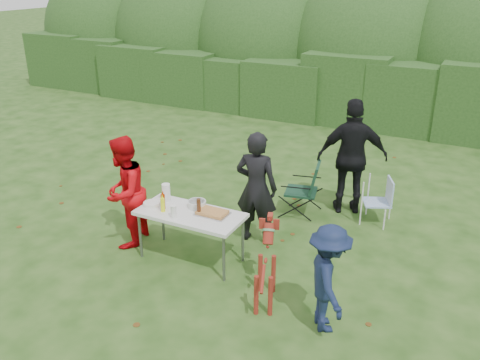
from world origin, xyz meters
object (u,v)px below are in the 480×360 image
at_px(person_red_jacket, 124,192).
at_px(folding_table, 190,216).
at_px(person_cook, 256,188).
at_px(beer_bottle, 199,207).
at_px(mustard_bottle, 163,205).
at_px(lawn_chair, 377,201).
at_px(paper_towel_roll, 166,192).
at_px(ketchup_bottle, 163,202).
at_px(child, 328,279).
at_px(dog, 265,271).
at_px(person_black_puffy, 352,157).
at_px(camping_chair, 301,188).

bearing_deg(person_red_jacket, folding_table, 79.46).
height_order(person_cook, beer_bottle, person_cook).
bearing_deg(mustard_bottle, person_red_jacket, 172.61).
xyz_separation_m(lawn_chair, beer_bottle, (-1.93, -2.35, 0.48)).
distance_m(folding_table, paper_towel_roll, 0.58).
xyz_separation_m(folding_table, paper_towel_roll, (-0.52, 0.18, 0.18)).
height_order(ketchup_bottle, beer_bottle, beer_bottle).
distance_m(child, dog, 0.85).
bearing_deg(person_black_puffy, person_red_jacket, 21.20).
relative_size(person_red_jacket, beer_bottle, 7.02).
bearing_deg(person_black_puffy, child, 78.16).
height_order(mustard_bottle, ketchup_bottle, ketchup_bottle).
relative_size(person_black_puffy, dog, 2.03).
distance_m(folding_table, person_cook, 1.10).
xyz_separation_m(person_black_puffy, beer_bottle, (-1.42, -2.55, -0.12)).
bearing_deg(camping_chair, paper_towel_roll, 40.97).
distance_m(person_red_jacket, dog, 2.53).
distance_m(person_black_puffy, dog, 3.07).
height_order(folding_table, dog, dog).
xyz_separation_m(person_red_jacket, lawn_chair, (3.19, 2.39, -0.46)).
bearing_deg(ketchup_bottle, person_red_jacket, 177.86).
height_order(person_cook, mustard_bottle, person_cook).
bearing_deg(folding_table, dog, -18.82).
xyz_separation_m(folding_table, dog, (1.36, -0.46, -0.23)).
bearing_deg(beer_bottle, paper_towel_roll, 164.65).
height_order(dog, ketchup_bottle, ketchup_bottle).
bearing_deg(paper_towel_roll, person_red_jacket, -159.36).
xyz_separation_m(camping_chair, beer_bottle, (-0.73, -2.07, 0.39)).
bearing_deg(lawn_chair, dog, 51.63).
relative_size(dog, lawn_chair, 1.26).
relative_size(camping_chair, lawn_chair, 1.22).
height_order(child, dog, child).
relative_size(person_red_jacket, person_black_puffy, 0.86).
bearing_deg(dog, beer_bottle, 50.06).
distance_m(dog, paper_towel_roll, 2.03).
bearing_deg(ketchup_bottle, folding_table, 9.79).
relative_size(folding_table, person_red_jacket, 0.89).
distance_m(ketchup_bottle, beer_bottle, 0.55).
xyz_separation_m(dog, mustard_bottle, (-1.72, 0.32, 0.38)).
bearing_deg(folding_table, person_red_jacket, -177.82).
height_order(mustard_bottle, beer_bottle, beer_bottle).
xyz_separation_m(lawn_chair, paper_towel_roll, (-2.59, -2.17, 0.49)).
xyz_separation_m(person_red_jacket, camping_chair, (1.98, 2.11, -0.37)).
bearing_deg(person_black_puffy, mustard_bottle, 31.51).
height_order(person_cook, lawn_chair, person_cook).
relative_size(person_cook, child, 1.32).
xyz_separation_m(camping_chair, ketchup_bottle, (-1.27, -2.14, 0.38)).
bearing_deg(dog, lawn_chair, -33.41).
relative_size(person_red_jacket, mustard_bottle, 8.42).
xyz_separation_m(person_cook, paper_towel_roll, (-1.10, -0.74, -0.00)).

